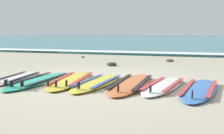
{
  "coord_description": "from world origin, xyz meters",
  "views": [
    {
      "loc": [
        2.22,
        -5.68,
        1.03
      ],
      "look_at": [
        0.18,
        0.48,
        0.25
      ],
      "focal_mm": 47.77,
      "sensor_mm": 36.0,
      "label": 1
    }
  ],
  "objects_px": {
    "surfboard_2": "(71,80)",
    "surfboard_1": "(39,80)",
    "surfboard_5": "(163,86)",
    "surfboard_0": "(18,78)",
    "surfboard_4": "(131,83)",
    "surfboard_3": "(97,83)",
    "surfboard_6": "(199,89)"
  },
  "relations": [
    {
      "from": "surfboard_1",
      "to": "surfboard_4",
      "type": "relative_size",
      "value": 0.95
    },
    {
      "from": "surfboard_3",
      "to": "surfboard_4",
      "type": "height_order",
      "value": "same"
    },
    {
      "from": "surfboard_1",
      "to": "surfboard_2",
      "type": "xyz_separation_m",
      "value": [
        0.59,
        0.26,
        -0.0
      ]
    },
    {
      "from": "surfboard_2",
      "to": "surfboard_4",
      "type": "height_order",
      "value": "same"
    },
    {
      "from": "surfboard_4",
      "to": "surfboard_3",
      "type": "bearing_deg",
      "value": -170.9
    },
    {
      "from": "surfboard_5",
      "to": "surfboard_0",
      "type": "bearing_deg",
      "value": -178.69
    },
    {
      "from": "surfboard_2",
      "to": "surfboard_3",
      "type": "height_order",
      "value": "same"
    },
    {
      "from": "surfboard_0",
      "to": "surfboard_1",
      "type": "relative_size",
      "value": 0.82
    },
    {
      "from": "surfboard_1",
      "to": "surfboard_5",
      "type": "relative_size",
      "value": 1.11
    },
    {
      "from": "surfboard_4",
      "to": "surfboard_0",
      "type": "bearing_deg",
      "value": -177.48
    },
    {
      "from": "surfboard_2",
      "to": "surfboard_5",
      "type": "bearing_deg",
      "value": -1.83
    },
    {
      "from": "surfboard_0",
      "to": "surfboard_3",
      "type": "relative_size",
      "value": 0.89
    },
    {
      "from": "surfboard_5",
      "to": "surfboard_6",
      "type": "bearing_deg",
      "value": -14.22
    },
    {
      "from": "surfboard_3",
      "to": "surfboard_6",
      "type": "bearing_deg",
      "value": -2.86
    },
    {
      "from": "surfboard_2",
      "to": "surfboard_5",
      "type": "relative_size",
      "value": 1.16
    },
    {
      "from": "surfboard_2",
      "to": "surfboard_4",
      "type": "relative_size",
      "value": 0.99
    },
    {
      "from": "surfboard_3",
      "to": "surfboard_6",
      "type": "height_order",
      "value": "same"
    },
    {
      "from": "surfboard_2",
      "to": "surfboard_1",
      "type": "bearing_deg",
      "value": -156.09
    },
    {
      "from": "surfboard_3",
      "to": "surfboard_4",
      "type": "distance_m",
      "value": 0.66
    },
    {
      "from": "surfboard_2",
      "to": "surfboard_5",
      "type": "height_order",
      "value": "same"
    },
    {
      "from": "surfboard_6",
      "to": "surfboard_1",
      "type": "bearing_deg",
      "value": -179.27
    },
    {
      "from": "surfboard_0",
      "to": "surfboard_4",
      "type": "relative_size",
      "value": 0.78
    },
    {
      "from": "surfboard_0",
      "to": "surfboard_1",
      "type": "height_order",
      "value": "same"
    },
    {
      "from": "surfboard_2",
      "to": "surfboard_4",
      "type": "distance_m",
      "value": 1.28
    },
    {
      "from": "surfboard_0",
      "to": "surfboard_6",
      "type": "relative_size",
      "value": 0.86
    },
    {
      "from": "surfboard_0",
      "to": "surfboard_2",
      "type": "height_order",
      "value": "same"
    },
    {
      "from": "surfboard_1",
      "to": "surfboard_3",
      "type": "height_order",
      "value": "same"
    },
    {
      "from": "surfboard_0",
      "to": "surfboard_4",
      "type": "height_order",
      "value": "same"
    },
    {
      "from": "surfboard_2",
      "to": "surfboard_6",
      "type": "relative_size",
      "value": 1.09
    },
    {
      "from": "surfboard_0",
      "to": "surfboard_1",
      "type": "distance_m",
      "value": 0.63
    },
    {
      "from": "surfboard_6",
      "to": "surfboard_5",
      "type": "bearing_deg",
      "value": 165.78
    },
    {
      "from": "surfboard_2",
      "to": "surfboard_4",
      "type": "xyz_separation_m",
      "value": [
        1.28,
        -0.02,
        -0.0
      ]
    }
  ]
}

